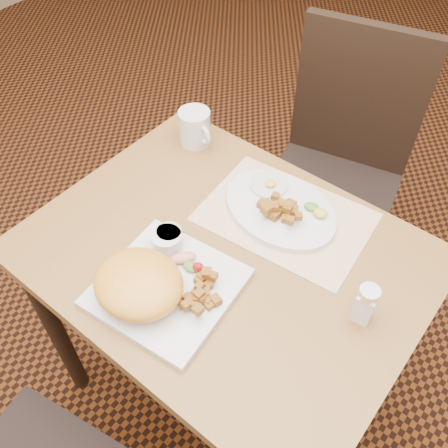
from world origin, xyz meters
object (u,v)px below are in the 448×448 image
Objects in this scene: plate_square at (167,287)px; plate_oval at (280,209)px; table at (226,279)px; chair_far at (339,161)px; salt_shaker at (365,304)px; coffee_mug at (195,128)px.

plate_oval is at bearing 80.17° from plate_square.
chair_far is (-0.05, 0.68, -0.10)m from table.
table is at bearing -172.99° from salt_shaker.
plate_square is at bearing 77.75° from chair_far.
table is at bearing 80.79° from chair_far.
table is 9.00× the size of salt_shaker.
chair_far is at bearing 90.89° from plate_square.
chair_far is 3.46× the size of plate_square.
plate_oval is 2.58× the size of coffee_mug.
table is 0.44m from coffee_mug.
table is at bearing -39.33° from coffee_mug.
chair_far is 9.70× the size of salt_shaker.
table is 7.63× the size of coffee_mug.
plate_square is 2.37× the size of coffee_mug.
salt_shaker is at bearing 7.01° from table.
chair_far is 0.55m from plate_oval.
plate_square is 0.92× the size of plate_oval.
coffee_mug is at bearing 140.67° from table.
plate_square is 0.51m from coffee_mug.
coffee_mug is at bearing 167.47° from plate_oval.
plate_square is (0.01, -0.84, 0.22)m from chair_far.
salt_shaker is (0.30, -0.14, 0.04)m from plate_oval.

